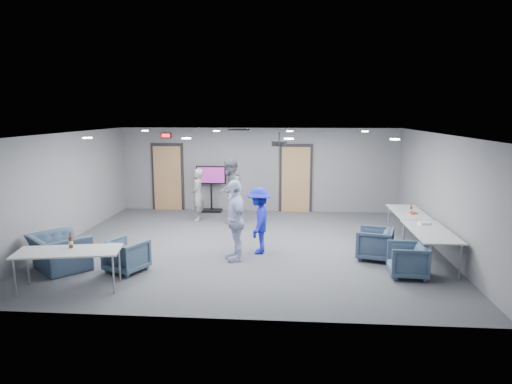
# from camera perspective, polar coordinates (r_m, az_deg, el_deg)

# --- Properties ---
(floor) EXTENTS (9.00, 9.00, 0.00)m
(floor) POSITION_cam_1_polar(r_m,az_deg,el_deg) (11.14, -1.17, -6.69)
(floor) COLOR #3C3F45
(floor) RESTS_ON ground
(ceiling) EXTENTS (9.00, 9.00, 0.00)m
(ceiling) POSITION_cam_1_polar(r_m,az_deg,el_deg) (10.69, -1.22, 7.32)
(ceiling) COLOR silver
(ceiling) RESTS_ON wall_back
(wall_back) EXTENTS (9.00, 0.02, 2.70)m
(wall_back) POSITION_cam_1_polar(r_m,az_deg,el_deg) (14.78, 0.34, 2.79)
(wall_back) COLOR slate
(wall_back) RESTS_ON floor
(wall_front) EXTENTS (9.00, 0.02, 2.70)m
(wall_front) POSITION_cam_1_polar(r_m,az_deg,el_deg) (6.95, -4.46, -5.42)
(wall_front) COLOR slate
(wall_front) RESTS_ON floor
(wall_left) EXTENTS (0.02, 8.00, 2.70)m
(wall_left) POSITION_cam_1_polar(r_m,az_deg,el_deg) (12.13, -22.86, 0.43)
(wall_left) COLOR slate
(wall_left) RESTS_ON floor
(wall_right) EXTENTS (0.02, 8.00, 2.70)m
(wall_right) POSITION_cam_1_polar(r_m,az_deg,el_deg) (11.32, 22.12, -0.15)
(wall_right) COLOR slate
(wall_right) RESTS_ON floor
(door_left) EXTENTS (1.06, 0.17, 2.24)m
(door_left) POSITION_cam_1_polar(r_m,az_deg,el_deg) (15.28, -10.97, 1.78)
(door_left) COLOR black
(door_left) RESTS_ON wall_back
(door_right) EXTENTS (1.06, 0.17, 2.24)m
(door_right) POSITION_cam_1_polar(r_m,az_deg,el_deg) (14.73, 4.99, 1.62)
(door_right) COLOR black
(door_right) RESTS_ON wall_back
(exit_sign) EXTENTS (0.32, 0.08, 0.16)m
(exit_sign) POSITION_cam_1_polar(r_m,az_deg,el_deg) (15.13, -11.17, 6.95)
(exit_sign) COLOR black
(exit_sign) RESTS_ON wall_back
(hvac_diffuser) EXTENTS (0.60, 0.60, 0.03)m
(hvac_diffuser) POSITION_cam_1_polar(r_m,az_deg,el_deg) (13.52, -2.16, 7.80)
(hvac_diffuser) COLOR black
(hvac_diffuser) RESTS_ON ceiling
(downlights) EXTENTS (6.18, 3.78, 0.02)m
(downlights) POSITION_cam_1_polar(r_m,az_deg,el_deg) (10.69, -1.22, 7.23)
(downlights) COLOR white
(downlights) RESTS_ON ceiling
(person_a) EXTENTS (0.43, 0.60, 1.55)m
(person_a) POSITION_cam_1_polar(r_m,az_deg,el_deg) (13.63, -7.32, -0.34)
(person_a) COLOR gray
(person_a) RESTS_ON floor
(person_b) EXTENTS (0.78, 0.97, 1.88)m
(person_b) POSITION_cam_1_polar(r_m,az_deg,el_deg) (13.26, -3.27, 0.16)
(person_b) COLOR slate
(person_b) RESTS_ON floor
(person_c) EXTENTS (0.77, 1.12, 1.77)m
(person_c) POSITION_cam_1_polar(r_m,az_deg,el_deg) (9.90, -2.62, -3.52)
(person_c) COLOR silver
(person_c) RESTS_ON floor
(person_d) EXTENTS (0.62, 1.01, 1.53)m
(person_d) POSITION_cam_1_polar(r_m,az_deg,el_deg) (10.39, 0.35, -3.56)
(person_d) COLOR #1C24B8
(person_d) RESTS_ON floor
(chair_right_b) EXTENTS (0.93, 0.92, 0.69)m
(chair_right_b) POSITION_cam_1_polar(r_m,az_deg,el_deg) (10.38, 14.60, -6.29)
(chair_right_b) COLOR #374860
(chair_right_b) RESTS_ON floor
(chair_right_c) EXTENTS (0.78, 0.76, 0.66)m
(chair_right_c) POSITION_cam_1_polar(r_m,az_deg,el_deg) (9.49, 18.42, -8.10)
(chair_right_c) COLOR #3E526C
(chair_right_c) RESTS_ON floor
(chair_front_a) EXTENTS (0.94, 0.95, 0.66)m
(chair_front_a) POSITION_cam_1_polar(r_m,az_deg,el_deg) (9.67, -15.86, -7.65)
(chair_front_a) COLOR #3E556B
(chair_front_a) RESTS_ON floor
(chair_front_b) EXTENTS (1.49, 1.48, 0.73)m
(chair_front_b) POSITION_cam_1_polar(r_m,az_deg,el_deg) (10.23, -23.40, -6.93)
(chair_front_b) COLOR #3E526C
(chair_front_b) RESTS_ON floor
(table_right_a) EXTENTS (0.75, 1.79, 0.73)m
(table_right_a) POSITION_cam_1_polar(r_m,az_deg,el_deg) (12.09, 18.47, -2.53)
(table_right_a) COLOR #B7B9BC
(table_right_a) RESTS_ON floor
(table_right_b) EXTENTS (0.80, 1.93, 0.73)m
(table_right_b) POSITION_cam_1_polar(r_m,az_deg,el_deg) (10.31, 20.98, -4.77)
(table_right_b) COLOR #B7B9BC
(table_right_b) RESTS_ON floor
(table_front_left) EXTENTS (1.93, 1.09, 0.73)m
(table_front_left) POSITION_cam_1_polar(r_m,az_deg,el_deg) (8.97, -22.42, -7.05)
(table_front_left) COLOR #B7B9BC
(table_front_left) RESTS_ON floor
(bottle_front) EXTENTS (0.08, 0.08, 0.30)m
(bottle_front) POSITION_cam_1_polar(r_m,az_deg,el_deg) (9.07, -22.14, -5.83)
(bottle_front) COLOR #5D280F
(bottle_front) RESTS_ON table_front_left
(bottle_right) EXTENTS (0.06, 0.06, 0.25)m
(bottle_right) POSITION_cam_1_polar(r_m,az_deg,el_deg) (11.83, 18.81, -2.14)
(bottle_right) COLOR #5D280F
(bottle_right) RESTS_ON table_right_a
(snack_box) EXTENTS (0.23, 0.19, 0.04)m
(snack_box) POSITION_cam_1_polar(r_m,az_deg,el_deg) (11.83, 19.00, -2.50)
(snack_box) COLOR #B9512E
(snack_box) RESTS_ON table_right_a
(wrapper) EXTENTS (0.26, 0.20, 0.06)m
(wrapper) POSITION_cam_1_polar(r_m,az_deg,el_deg) (10.81, 20.34, -3.69)
(wrapper) COLOR silver
(wrapper) RESTS_ON table_right_b
(tv_stand) EXTENTS (0.97, 0.46, 1.49)m
(tv_stand) POSITION_cam_1_polar(r_m,az_deg,el_deg) (14.79, -5.62, 0.76)
(tv_stand) COLOR black
(tv_stand) RESTS_ON floor
(projector) EXTENTS (0.38, 0.35, 0.36)m
(projector) POSITION_cam_1_polar(r_m,az_deg,el_deg) (11.77, 2.92, 6.10)
(projector) COLOR black
(projector) RESTS_ON ceiling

